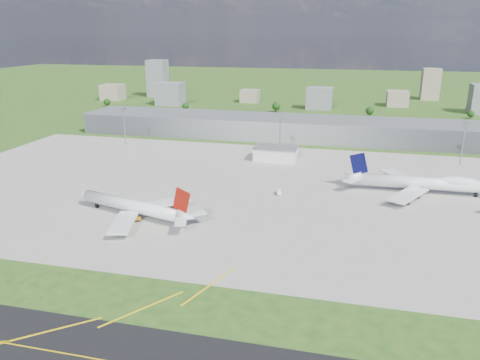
% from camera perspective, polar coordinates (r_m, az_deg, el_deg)
% --- Properties ---
extents(ground, '(1400.00, 1400.00, 0.00)m').
position_cam_1_polar(ground, '(343.18, 4.11, 4.69)').
color(ground, '#244B17').
rests_on(ground, ground).
extents(apron, '(360.00, 190.00, 0.08)m').
position_cam_1_polar(apron, '(237.25, 1.96, -1.22)').
color(apron, gray).
rests_on(apron, ground).
extents(terminal, '(300.00, 42.00, 15.00)m').
position_cam_1_polar(terminal, '(356.08, 4.55, 6.39)').
color(terminal, gray).
rests_on(terminal, ground).
extents(ops_building, '(26.00, 16.00, 8.00)m').
position_cam_1_polar(ops_building, '(292.71, 4.39, 3.22)').
color(ops_building, silver).
rests_on(ops_building, ground).
extents(mast_west, '(3.50, 2.00, 25.90)m').
position_cam_1_polar(mast_west, '(338.47, -13.95, 7.10)').
color(mast_west, gray).
rests_on(mast_west, ground).
extents(mast_center, '(3.50, 2.00, 25.90)m').
position_cam_1_polar(mast_center, '(304.12, 4.92, 6.40)').
color(mast_center, gray).
rests_on(mast_center, ground).
extents(mast_east, '(3.50, 2.00, 25.90)m').
position_cam_1_polar(mast_east, '(307.60, 25.67, 4.85)').
color(mast_east, gray).
rests_on(mast_east, ground).
extents(airliner_red_twin, '(62.95, 48.08, 17.59)m').
position_cam_1_polar(airliner_red_twin, '(206.34, -12.67, -3.24)').
color(airliner_red_twin, white).
rests_on(airliner_red_twin, ground).
extents(airliner_blue_quad, '(73.15, 57.51, 19.14)m').
position_cam_1_polar(airliner_blue_quad, '(247.83, 21.47, -0.36)').
color(airliner_blue_quad, white).
rests_on(airliner_blue_quad, ground).
extents(tug_yellow, '(3.71, 3.11, 1.64)m').
position_cam_1_polar(tug_yellow, '(203.33, -12.43, -4.70)').
color(tug_yellow, orange).
rests_on(tug_yellow, ground).
extents(van_white_near, '(3.16, 5.07, 2.42)m').
position_cam_1_polar(van_white_near, '(230.86, 4.77, -1.50)').
color(van_white_near, white).
rests_on(van_white_near, ground).
extents(bldg_far_w, '(24.00, 20.00, 18.00)m').
position_cam_1_polar(bldg_far_w, '(574.69, -15.27, 10.29)').
color(bldg_far_w, gray).
rests_on(bldg_far_w, ground).
extents(bldg_w, '(28.00, 22.00, 24.00)m').
position_cam_1_polar(bldg_w, '(522.13, -8.50, 10.36)').
color(bldg_w, slate).
rests_on(bldg_w, ground).
extents(bldg_cw, '(20.00, 18.00, 14.00)m').
position_cam_1_polar(bldg_cw, '(537.05, 1.22, 10.20)').
color(bldg_cw, gray).
rests_on(bldg_cw, ground).
extents(bldg_c, '(26.00, 20.00, 22.00)m').
position_cam_1_polar(bldg_c, '(495.52, 9.65, 9.80)').
color(bldg_c, slate).
rests_on(bldg_c, ground).
extents(bldg_ce, '(22.00, 24.00, 16.00)m').
position_cam_1_polar(bldg_ce, '(536.17, 18.64, 9.39)').
color(bldg_ce, gray).
rests_on(bldg_ce, ground).
extents(bldg_tall_w, '(22.00, 20.00, 44.00)m').
position_cam_1_polar(bldg_tall_w, '(591.47, -10.01, 12.10)').
color(bldg_tall_w, slate).
rests_on(bldg_tall_w, ground).
extents(bldg_tall_e, '(20.00, 18.00, 36.00)m').
position_cam_1_polar(bldg_tall_e, '(598.80, 22.19, 10.77)').
color(bldg_tall_e, gray).
rests_on(bldg_tall_e, ground).
extents(tree_far_w, '(7.20, 7.20, 8.80)m').
position_cam_1_polar(tree_far_w, '(522.21, -15.91, 9.13)').
color(tree_far_w, '#382314').
rests_on(tree_far_w, ground).
extents(tree_w, '(6.75, 6.75, 8.25)m').
position_cam_1_polar(tree_w, '(480.01, -6.67, 8.94)').
color(tree_w, '#382314').
rests_on(tree_w, ground).
extents(tree_c, '(8.10, 8.10, 9.90)m').
position_cam_1_polar(tree_c, '(471.36, 4.42, 8.96)').
color(tree_c, '#382314').
rests_on(tree_c, ground).
extents(tree_e, '(7.65, 7.65, 9.35)m').
position_cam_1_polar(tree_e, '(460.64, 15.54, 8.13)').
color(tree_e, '#382314').
rests_on(tree_e, ground).
extents(tree_far_e, '(6.30, 6.30, 7.70)m').
position_cam_1_polar(tree_far_e, '(481.94, 26.32, 7.24)').
color(tree_far_e, '#382314').
rests_on(tree_far_e, ground).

